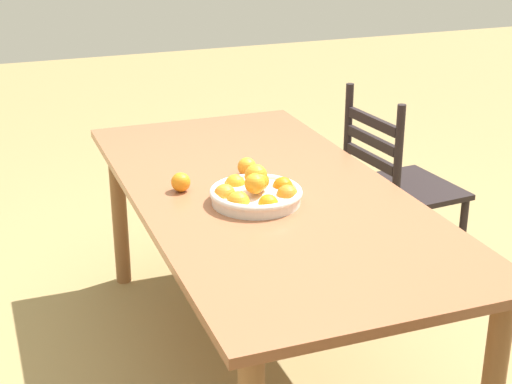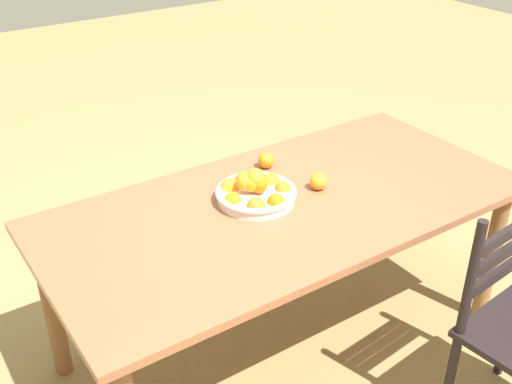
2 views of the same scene
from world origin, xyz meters
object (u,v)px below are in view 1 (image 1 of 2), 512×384
(dining_table, at_px, (265,213))
(orange_loose_0, at_px, (181,182))
(chair_near_window, at_px, (396,189))
(orange_loose_1, at_px, (247,167))
(fruit_bowl, at_px, (256,192))

(dining_table, bearing_deg, orange_loose_0, -109.40)
(chair_near_window, height_order, orange_loose_1, chair_near_window)
(fruit_bowl, xyz_separation_m, orange_loose_1, (-0.27, 0.06, -0.01))
(orange_loose_0, xyz_separation_m, orange_loose_1, (-0.07, 0.27, 0.00))
(orange_loose_0, bearing_deg, chair_near_window, 108.36)
(chair_near_window, height_order, orange_loose_0, chair_near_window)
(dining_table, relative_size, fruit_bowl, 5.99)
(chair_near_window, xyz_separation_m, orange_loose_0, (0.37, -1.11, 0.32))
(chair_near_window, distance_m, orange_loose_1, 0.94)
(orange_loose_0, bearing_deg, dining_table, 70.60)
(fruit_bowl, distance_m, orange_loose_0, 0.29)
(chair_near_window, bearing_deg, dining_table, 114.16)
(dining_table, height_order, orange_loose_1, orange_loose_1)
(dining_table, distance_m, orange_loose_0, 0.33)
(fruit_bowl, bearing_deg, orange_loose_0, -133.20)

